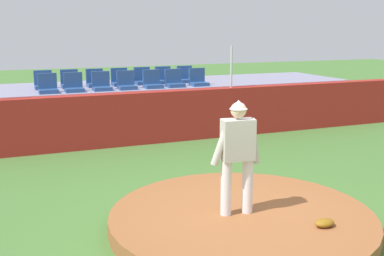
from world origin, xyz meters
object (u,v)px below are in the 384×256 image
at_px(pitcher, 238,149).
at_px(stadium_chair_3, 126,83).
at_px(stadium_chair_4, 152,82).
at_px(stadium_chair_9, 95,81).
at_px(stadium_chair_10, 120,80).
at_px(stadium_chair_8, 70,82).
at_px(stadium_chair_1, 74,86).
at_px(stadium_chair_5, 174,81).
at_px(stadium_chair_12, 164,78).
at_px(fielding_glove, 325,223).
at_px(stadium_chair_13, 186,77).
at_px(baseball, 225,191).
at_px(stadium_chair_6, 198,80).
at_px(stadium_chair_2, 102,84).
at_px(stadium_chair_11, 143,79).
at_px(stadium_chair_7, 44,83).
at_px(stadium_chair_0, 48,87).

bearing_deg(pitcher, stadium_chair_3, 96.40).
distance_m(stadium_chair_4, stadium_chair_9, 1.68).
bearing_deg(stadium_chair_10, stadium_chair_8, -1.60).
height_order(stadium_chair_1, stadium_chair_3, same).
xyz_separation_m(stadium_chair_5, stadium_chair_10, (-1.35, 0.91, 0.00)).
relative_size(stadium_chair_9, stadium_chair_12, 1.00).
height_order(pitcher, stadium_chair_3, pitcher).
relative_size(fielding_glove, stadium_chair_13, 0.60).
relative_size(fielding_glove, stadium_chair_10, 0.60).
height_order(baseball, stadium_chair_5, stadium_chair_5).
height_order(stadium_chair_4, stadium_chair_6, same).
distance_m(stadium_chair_8, stadium_chair_10, 1.42).
relative_size(stadium_chair_3, stadium_chair_9, 1.00).
bearing_deg(stadium_chair_13, stadium_chair_5, 52.73).
bearing_deg(baseball, pitcher, -105.38).
bearing_deg(stadium_chair_4, stadium_chair_8, -24.11).
relative_size(stadium_chair_2, stadium_chair_10, 1.00).
bearing_deg(stadium_chair_11, stadium_chair_10, 3.05).
bearing_deg(stadium_chair_7, stadium_chair_3, 156.38).
bearing_deg(stadium_chair_13, stadium_chair_7, 0.11).
bearing_deg(stadium_chair_7, stadium_chair_9, 178.89).
distance_m(stadium_chair_6, stadium_chair_10, 2.28).
bearing_deg(stadium_chair_7, stadium_chair_11, -179.58).
bearing_deg(stadium_chair_6, stadium_chair_4, 1.09).
bearing_deg(stadium_chair_7, stadium_chair_13, -179.89).
height_order(stadium_chair_9, stadium_chair_11, same).
bearing_deg(stadium_chair_6, stadium_chair_11, -33.43).
xyz_separation_m(stadium_chair_1, stadium_chair_7, (-0.69, 0.92, 0.00)).
xyz_separation_m(fielding_glove, stadium_chair_4, (-0.10, 7.64, 1.16)).
bearing_deg(fielding_glove, stadium_chair_13, -102.43).
bearing_deg(stadium_chair_0, stadium_chair_3, 179.90).
bearing_deg(stadium_chair_3, baseball, 91.49).
relative_size(stadium_chair_2, stadium_chair_11, 1.00).
distance_m(stadium_chair_1, stadium_chair_11, 2.35).
distance_m(fielding_glove, stadium_chair_9, 8.75).
xyz_separation_m(stadium_chair_0, stadium_chair_2, (1.39, 0.00, 0.00)).
height_order(pitcher, stadium_chair_10, pitcher).
xyz_separation_m(stadium_chair_11, stadium_chair_12, (0.65, -0.01, 0.00)).
bearing_deg(stadium_chair_6, stadium_chair_12, -50.80).
xyz_separation_m(stadium_chair_4, stadium_chair_10, (-0.70, 0.91, 0.00)).
relative_size(stadium_chair_5, stadium_chair_12, 1.00).
distance_m(stadium_chair_8, stadium_chair_9, 0.71).
height_order(fielding_glove, stadium_chair_8, stadium_chair_8).
distance_m(pitcher, stadium_chair_9, 7.68).
bearing_deg(stadium_chair_12, stadium_chair_8, -0.28).
bearing_deg(stadium_chair_2, baseball, 98.06).
distance_m(baseball, stadium_chair_4, 6.04).
bearing_deg(pitcher, stadium_chair_5, 84.83).
distance_m(stadium_chair_0, stadium_chair_11, 2.96).
bearing_deg(stadium_chair_10, stadium_chair_7, -0.45).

